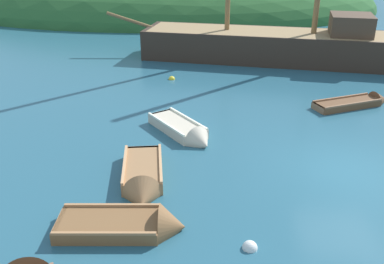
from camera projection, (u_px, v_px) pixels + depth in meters
name	position (u px, v px, depth m)	size (l,w,h in m)	color
ground_plane	(346.00, 170.00, 13.35)	(120.00, 120.00, 0.00)	#285B70
shore_hill	(161.00, 6.00, 44.95)	(43.43, 27.81, 10.21)	#2D602D
sailing_ship	(275.00, 50.00, 24.96)	(17.60, 5.86, 13.09)	#38281E
rowboat_center	(143.00, 179.00, 12.56)	(1.54, 3.18, 1.10)	#9E7047
rowboat_far	(184.00, 132.00, 15.64)	(2.74, 3.17, 1.00)	beige
rowboat_outer_right	(357.00, 104.00, 18.43)	(3.69, 2.28, 0.86)	brown
rowboat_outer_left	(133.00, 227.00, 10.56)	(3.19, 1.36, 1.17)	brown
buoy_yellow	(172.00, 79.00, 21.86)	(0.33, 0.33, 0.33)	yellow
buoy_white	(250.00, 248.00, 9.98)	(0.36, 0.36, 0.36)	white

